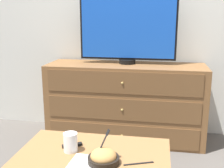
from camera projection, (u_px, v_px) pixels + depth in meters
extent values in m
plane|color=#56514C|center=(139.00, 128.00, 3.29)|extent=(12.00, 12.00, 0.00)
cube|color=silver|center=(142.00, 15.00, 3.01)|extent=(12.00, 0.05, 2.60)
cube|color=brown|center=(125.00, 102.00, 2.96)|extent=(1.62, 0.49, 0.80)
cube|color=brown|center=(122.00, 135.00, 2.78)|extent=(1.49, 0.01, 0.21)
sphere|color=tan|center=(122.00, 136.00, 2.78)|extent=(0.02, 0.02, 0.02)
cube|color=brown|center=(122.00, 110.00, 2.72)|extent=(1.49, 0.01, 0.21)
sphere|color=tan|center=(122.00, 110.00, 2.71)|extent=(0.02, 0.02, 0.02)
cube|color=brown|center=(122.00, 83.00, 2.65)|extent=(1.49, 0.01, 0.21)
sphere|color=tan|center=(122.00, 83.00, 2.65)|extent=(0.02, 0.02, 0.02)
cylinder|color=black|center=(127.00, 62.00, 2.91)|extent=(0.17, 0.17, 0.04)
cube|color=black|center=(128.00, 27.00, 2.84)|extent=(0.98, 0.04, 0.65)
cube|color=blue|center=(128.00, 27.00, 2.81)|extent=(0.94, 0.01, 0.61)
cube|color=#9E6B3D|center=(93.00, 155.00, 1.73)|extent=(0.93, 0.58, 0.02)
cylinder|color=brown|center=(46.00, 162.00, 2.10)|extent=(0.04, 0.04, 0.44)
cylinder|color=black|center=(104.00, 160.00, 1.61)|extent=(0.18, 0.18, 0.04)
ellipsoid|color=tan|center=(103.00, 156.00, 1.60)|extent=(0.15, 0.15, 0.09)
cube|color=black|center=(102.00, 145.00, 1.61)|extent=(0.07, 0.06, 0.15)
cube|color=black|center=(108.00, 132.00, 1.61)|extent=(0.03, 0.03, 0.03)
cylinder|color=beige|center=(71.00, 146.00, 1.75)|extent=(0.08, 0.08, 0.07)
cylinder|color=white|center=(71.00, 142.00, 1.74)|extent=(0.09, 0.09, 0.12)
cube|color=white|center=(86.00, 162.00, 1.62)|extent=(0.19, 0.19, 0.00)
cube|color=black|center=(139.00, 164.00, 1.60)|extent=(0.17, 0.07, 0.01)
cube|color=black|center=(72.00, 145.00, 1.82)|extent=(0.13, 0.09, 0.02)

